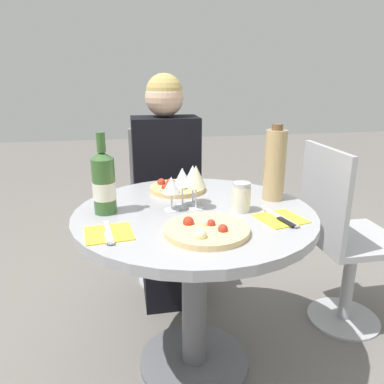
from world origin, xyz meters
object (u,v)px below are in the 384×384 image
(dining_table, at_px, (194,248))
(pizza_large, at_px, (205,230))
(wine_bottle, at_px, (104,183))
(chair_empty_side, at_px, (342,241))
(tall_carafe, at_px, (275,165))
(seated_diner, at_px, (168,197))
(chair_behind_diner, at_px, (166,208))

(dining_table, relative_size, pizza_large, 3.26)
(dining_table, distance_m, wine_bottle, 0.43)
(chair_empty_side, height_order, tall_carafe, tall_carafe)
(seated_diner, height_order, tall_carafe, seated_diner)
(seated_diner, distance_m, chair_empty_side, 0.91)
(chair_behind_diner, distance_m, seated_diner, 0.18)
(chair_behind_diner, bearing_deg, pizza_large, 91.26)
(chair_behind_diner, xyz_separation_m, seated_diner, (-0.00, -0.14, 0.11))
(dining_table, height_order, pizza_large, pizza_large)
(tall_carafe, bearing_deg, wine_bottle, -176.68)
(seated_diner, distance_m, pizza_large, 0.87)
(seated_diner, bearing_deg, chair_behind_diner, -90.00)
(chair_empty_side, bearing_deg, dining_table, -77.78)
(chair_behind_diner, bearing_deg, seated_diner, 90.00)
(wine_bottle, distance_m, tall_carafe, 0.68)
(wine_bottle, height_order, tall_carafe, tall_carafe)
(chair_empty_side, bearing_deg, wine_bottle, -83.52)
(dining_table, distance_m, seated_diner, 0.64)
(chair_behind_diner, relative_size, wine_bottle, 2.99)
(pizza_large, bearing_deg, wine_bottle, 142.01)
(chair_behind_diner, xyz_separation_m, tall_carafe, (0.37, -0.70, 0.41))
(dining_table, height_order, chair_behind_diner, chair_behind_diner)
(dining_table, bearing_deg, chair_empty_side, 12.22)
(tall_carafe, bearing_deg, dining_table, -167.17)
(dining_table, relative_size, wine_bottle, 3.04)
(chair_behind_diner, height_order, chair_empty_side, same)
(dining_table, bearing_deg, wine_bottle, 173.19)
(wine_bottle, xyz_separation_m, tall_carafe, (0.68, 0.04, 0.03))
(dining_table, xyz_separation_m, pizza_large, (-0.01, -0.21, 0.17))
(chair_empty_side, bearing_deg, pizza_large, -63.44)
(chair_behind_diner, relative_size, tall_carafe, 2.91)
(pizza_large, height_order, tall_carafe, tall_carafe)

